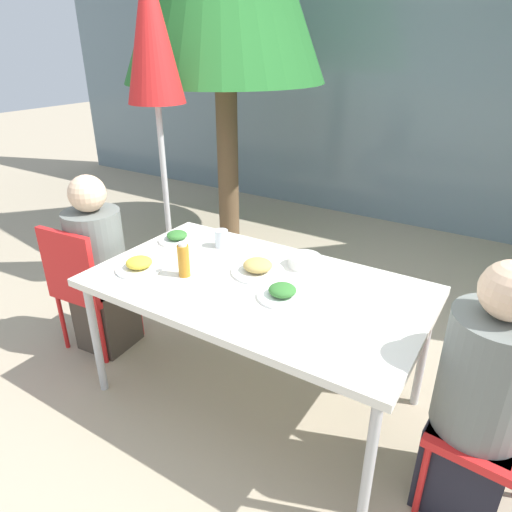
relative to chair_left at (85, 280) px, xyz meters
name	(u,v)px	position (x,y,z in m)	size (l,w,h in m)	color
ground_plane	(256,395)	(1.13, 0.17, -0.50)	(24.00, 24.00, 0.00)	tan
building_facade	(433,78)	(1.13, 3.42, 1.00)	(10.00, 0.20, 3.00)	slate
dining_table	(256,291)	(1.13, 0.17, 0.18)	(1.68, 0.96, 0.73)	silver
chair_left	(85,280)	(0.00, 0.00, 0.00)	(0.43, 0.43, 0.86)	red
person_left	(100,271)	(0.04, 0.08, 0.04)	(0.34, 0.34, 1.15)	#473D33
chair_right	(496,406)	(2.28, 0.17, 0.00)	(0.43, 0.43, 0.86)	red
person_right	(480,403)	(2.22, 0.10, 0.05)	(0.35, 0.35, 1.16)	black
closed_umbrella	(153,45)	(-0.14, 0.92, 1.31)	(0.40, 0.40, 2.37)	#333333
plate_0	(258,268)	(1.08, 0.27, 0.26)	(0.28, 0.28, 0.08)	white
plate_1	(177,237)	(0.45, 0.37, 0.26)	(0.23, 0.23, 0.06)	white
plate_2	(139,265)	(0.53, -0.03, 0.26)	(0.25, 0.25, 0.07)	white
plate_3	(282,293)	(1.31, 0.12, 0.26)	(0.24, 0.24, 0.07)	white
bottle	(184,260)	(0.78, 0.05, 0.32)	(0.06, 0.06, 0.19)	#B7751E
drinking_cup	(221,238)	(0.72, 0.44, 0.28)	(0.08, 0.08, 0.10)	silver
salad_bowl	(305,261)	(1.25, 0.47, 0.26)	(0.17, 0.17, 0.06)	white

